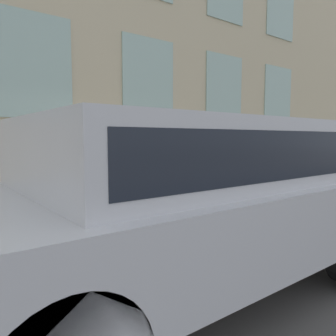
% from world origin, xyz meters
% --- Properties ---
extents(ground_plane, '(80.00, 80.00, 0.00)m').
position_xyz_m(ground_plane, '(0.00, 0.00, 0.00)').
color(ground_plane, '#514F4C').
extents(sidewalk, '(3.17, 60.00, 0.16)m').
position_xyz_m(sidewalk, '(1.59, 0.00, 0.08)').
color(sidewalk, '#B2ADA3').
rests_on(sidewalk, ground_plane).
extents(fire_hydrant, '(0.32, 0.44, 0.78)m').
position_xyz_m(fire_hydrant, '(0.36, 0.41, 0.56)').
color(fire_hydrant, red).
rests_on(fire_hydrant, sidewalk).
extents(person, '(0.31, 0.20, 1.28)m').
position_xyz_m(person, '(0.71, -0.19, 0.93)').
color(person, '#998466').
rests_on(person, sidewalk).
extents(parked_truck_silver_near, '(2.08, 4.70, 1.59)m').
position_xyz_m(parked_truck_silver_near, '(-1.24, 1.26, 0.95)').
color(parked_truck_silver_near, black).
rests_on(parked_truck_silver_near, ground_plane).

